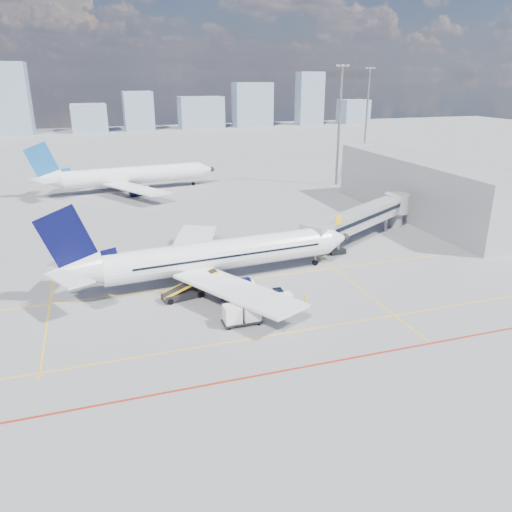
{
  "coord_description": "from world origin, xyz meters",
  "views": [
    {
      "loc": [
        -13.98,
        -45.5,
        23.38
      ],
      "look_at": [
        2.59,
        5.09,
        4.0
      ],
      "focal_mm": 35.0,
      "sensor_mm": 36.0,
      "label": 1
    }
  ],
  "objects_px": {
    "baggage_tug": "(280,296)",
    "second_aircraft": "(126,176)",
    "cargo_dolly": "(242,314)",
    "belt_loader": "(184,292)",
    "main_aircraft": "(210,257)",
    "ramp_worker": "(305,301)"
  },
  "relations": [
    {
      "from": "second_aircraft",
      "to": "baggage_tug",
      "type": "bearing_deg",
      "value": -85.88
    },
    {
      "from": "main_aircraft",
      "to": "cargo_dolly",
      "type": "distance_m",
      "value": 11.7
    },
    {
      "from": "main_aircraft",
      "to": "cargo_dolly",
      "type": "bearing_deg",
      "value": -92.52
    },
    {
      "from": "main_aircraft",
      "to": "baggage_tug",
      "type": "xyz_separation_m",
      "value": [
        5.79,
        -8.13,
        -2.43
      ]
    },
    {
      "from": "second_aircraft",
      "to": "cargo_dolly",
      "type": "height_order",
      "value": "second_aircraft"
    },
    {
      "from": "second_aircraft",
      "to": "main_aircraft",
      "type": "bearing_deg",
      "value": -90.36
    },
    {
      "from": "main_aircraft",
      "to": "belt_loader",
      "type": "relative_size",
      "value": 5.59
    },
    {
      "from": "main_aircraft",
      "to": "second_aircraft",
      "type": "relative_size",
      "value": 0.97
    },
    {
      "from": "baggage_tug",
      "to": "ramp_worker",
      "type": "xyz_separation_m",
      "value": [
        2.11,
        -1.76,
        -0.03
      ]
    },
    {
      "from": "belt_loader",
      "to": "ramp_worker",
      "type": "xyz_separation_m",
      "value": [
        11.8,
        -6.26,
        0.06
      ]
    },
    {
      "from": "second_aircraft",
      "to": "belt_loader",
      "type": "relative_size",
      "value": 5.76
    },
    {
      "from": "baggage_tug",
      "to": "cargo_dolly",
      "type": "xyz_separation_m",
      "value": [
        -5.36,
        -3.38,
        0.38
      ]
    },
    {
      "from": "baggage_tug",
      "to": "second_aircraft",
      "type": "bearing_deg",
      "value": 104.03
    },
    {
      "from": "main_aircraft",
      "to": "cargo_dolly",
      "type": "height_order",
      "value": "main_aircraft"
    },
    {
      "from": "second_aircraft",
      "to": "belt_loader",
      "type": "bearing_deg",
      "value": -94.59
    },
    {
      "from": "belt_loader",
      "to": "ramp_worker",
      "type": "relative_size",
      "value": 4.44
    },
    {
      "from": "second_aircraft",
      "to": "cargo_dolly",
      "type": "distance_m",
      "value": 65.79
    },
    {
      "from": "belt_loader",
      "to": "second_aircraft",
      "type": "bearing_deg",
      "value": 80.02
    },
    {
      "from": "cargo_dolly",
      "to": "baggage_tug",
      "type": "bearing_deg",
      "value": 32.1
    },
    {
      "from": "second_aircraft",
      "to": "cargo_dolly",
      "type": "bearing_deg",
      "value": -91.02
    },
    {
      "from": "baggage_tug",
      "to": "belt_loader",
      "type": "bearing_deg",
      "value": 158.75
    },
    {
      "from": "cargo_dolly",
      "to": "belt_loader",
      "type": "distance_m",
      "value": 9.01
    }
  ]
}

